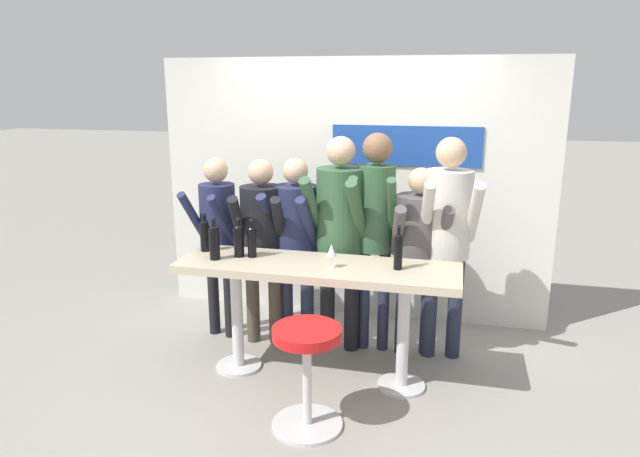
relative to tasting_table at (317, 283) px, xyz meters
The scene contains 17 objects.
ground_plane 0.77m from the tasting_table, ahead, with size 40.00×40.00×0.00m, color gray.
back_wall 1.44m from the tasting_table, 89.78° to the left, with size 3.70×0.12×2.45m.
tasting_table is the anchor object (origin of this frame).
bar_stool 0.72m from the tasting_table, 81.81° to the right, with size 0.47×0.47×0.71m.
person_far_left 1.18m from the tasting_table, 152.33° to the left, with size 0.43×0.54×1.61m.
person_left 0.81m from the tasting_table, 140.57° to the left, with size 0.47×0.56×1.62m.
person_center_left 0.69m from the tasting_table, 120.16° to the left, with size 0.47×0.56×1.63m.
person_center 0.64m from the tasting_table, 83.83° to the left, with size 0.50×0.61×1.81m.
person_center_right 0.79m from the tasting_table, 59.56° to the left, with size 0.37×0.53×1.84m.
person_right 0.93m from the tasting_table, 39.77° to the left, with size 0.51×0.59×1.58m.
person_far_right 1.14m from the tasting_table, 32.22° to the left, with size 0.49×0.61×1.82m.
wine_bottle_0 1.00m from the tasting_table, behind, with size 0.08×0.08×0.31m.
wine_bottle_1 0.60m from the tasting_table, behind, with size 0.07×0.07×0.30m.
wine_bottle_2 0.84m from the tasting_table, behind, with size 0.08×0.08×0.33m.
wine_bottle_3 0.66m from the tasting_table, ahead, with size 0.06×0.06×0.33m.
wine_bottle_4 0.70m from the tasting_table, behind, with size 0.08×0.08×0.31m.
wine_glass_0 0.31m from the tasting_table, 22.81° to the right, with size 0.07×0.07×0.18m.
Camera 1 is at (0.97, -3.90, 2.24)m, focal length 32.00 mm.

